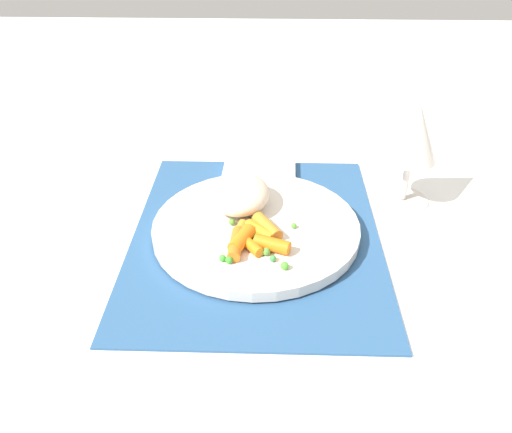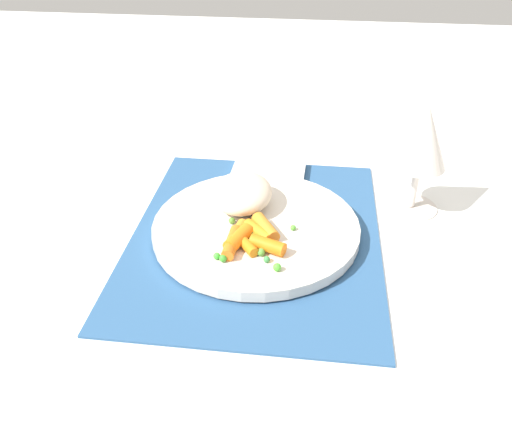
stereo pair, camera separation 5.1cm
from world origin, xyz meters
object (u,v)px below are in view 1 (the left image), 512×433
object	(u,v)px
carrot_portion	(254,237)
fork	(249,208)
plate	(256,227)
napkin	(258,174)
wine_glass	(414,134)
rice_mound	(239,194)

from	to	relation	value
carrot_portion	fork	size ratio (longest dim) A/B	0.47
plate	carrot_portion	xyz separation A→B (m)	(0.04, -0.00, 0.02)
napkin	plate	bearing A→B (deg)	0.67
wine_glass	fork	bearing A→B (deg)	-73.62
plate	carrot_portion	distance (m)	0.05
rice_mound	carrot_portion	world-z (taller)	rice_mound
napkin	carrot_portion	bearing A→B (deg)	-0.00
fork	rice_mound	bearing A→B (deg)	-122.25
plate	fork	distance (m)	0.03
plate	fork	bearing A→B (deg)	-162.35
fork	wine_glass	bearing A→B (deg)	106.38
wine_glass	napkin	xyz separation A→B (m)	(-0.05, -0.21, -0.09)
rice_mound	fork	xyz separation A→B (m)	(0.01, 0.01, -0.02)
carrot_portion	napkin	xyz separation A→B (m)	(-0.19, 0.00, -0.02)
plate	fork	world-z (taller)	fork
rice_mound	fork	bearing A→B (deg)	57.75
wine_glass	rice_mound	bearing A→B (deg)	-76.56
carrot_portion	wine_glass	xyz separation A→B (m)	(-0.14, 0.21, 0.08)
rice_mound	napkin	bearing A→B (deg)	168.83
carrot_portion	rice_mound	bearing A→B (deg)	-165.08
plate	fork	xyz separation A→B (m)	(-0.03, -0.01, 0.01)
plate	carrot_portion	world-z (taller)	carrot_portion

